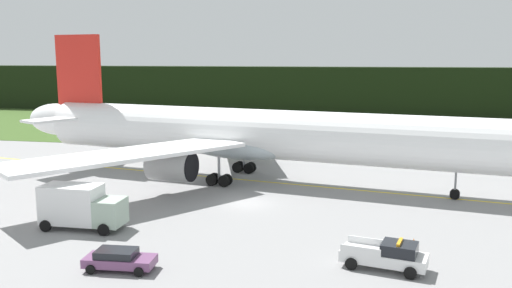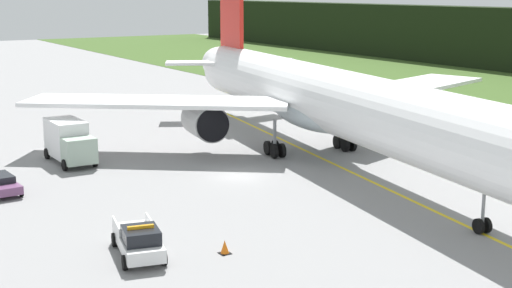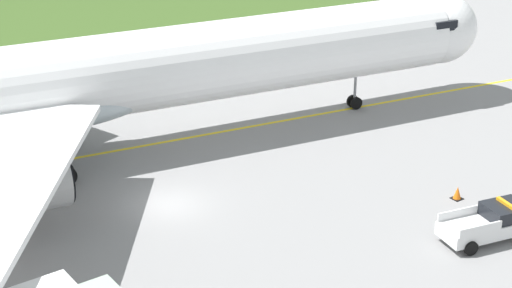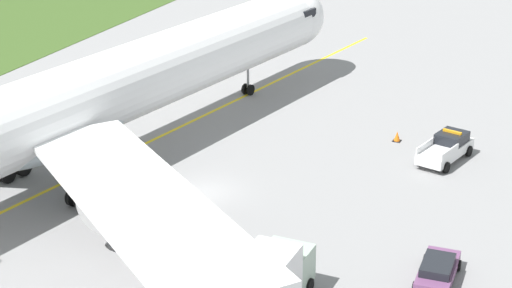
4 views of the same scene
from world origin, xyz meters
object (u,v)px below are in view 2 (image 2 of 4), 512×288
Objects in this scene: airliner at (325,100)px; ops_pickup_truck at (139,240)px; staff_car at (0,183)px; apron_cone at (225,247)px; catering_truck at (69,141)px.

ops_pickup_truck is (12.91, -21.60, -4.03)m from airliner.
airliner is 25.65m from staff_car.
ops_pickup_truck is at bearing -115.55° from apron_cone.
staff_car is (-3.34, -25.08, -4.23)m from airliner.
catering_truck is at bearing -118.23° from airliner.
ops_pickup_truck reaches higher than apron_cone.
catering_truck reaches higher than apron_cone.
apron_cone is at bearing -49.76° from airliner.
airliner is at bearing 82.42° from staff_car.
ops_pickup_truck reaches higher than staff_car.
catering_truck is 24.69m from apron_cone.
ops_pickup_truck is 1.24× the size of staff_car.
airliner is at bearing 61.77° from catering_truck.
staff_car is (-16.25, -3.47, -0.20)m from ops_pickup_truck.
catering_truck is 8.57× the size of apron_cone.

